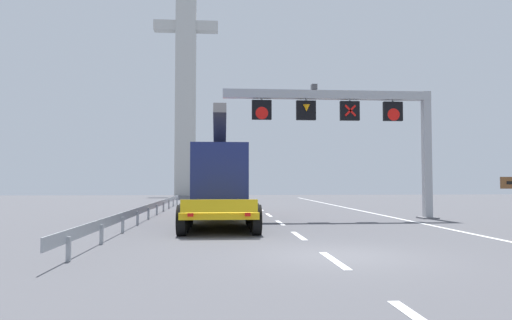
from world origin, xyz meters
TOP-DOWN VIEW (x-y plane):
  - ground at (0.00, 0.00)m, footprint 112.00×112.00m
  - lane_markings at (-0.29, 17.58)m, footprint 0.20×49.77m
  - edge_line_right at (6.20, 12.00)m, footprint 0.20×63.00m
  - overhead_lane_gantry at (3.86, 11.79)m, footprint 11.20×0.90m
  - heavy_haul_truck_yellow at (-3.12, 12.23)m, footprint 3.02×14.06m
  - guardrail_left at (-6.80, 13.84)m, footprint 0.13×31.68m
  - bridge_pylon_distant at (-8.03, 54.06)m, footprint 9.00×2.00m

SIDE VIEW (x-z plane):
  - ground at x=0.00m, z-range 0.00..0.00m
  - edge_line_right at x=6.20m, z-range 0.00..0.01m
  - lane_markings at x=-0.29m, z-range 0.00..0.01m
  - guardrail_left at x=-6.80m, z-range 0.18..0.94m
  - heavy_haul_truck_yellow at x=-3.12m, z-range -0.66..4.64m
  - overhead_lane_gantry at x=3.86m, z-range 1.90..8.90m
  - bridge_pylon_distant at x=-8.03m, z-range 0.40..38.94m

